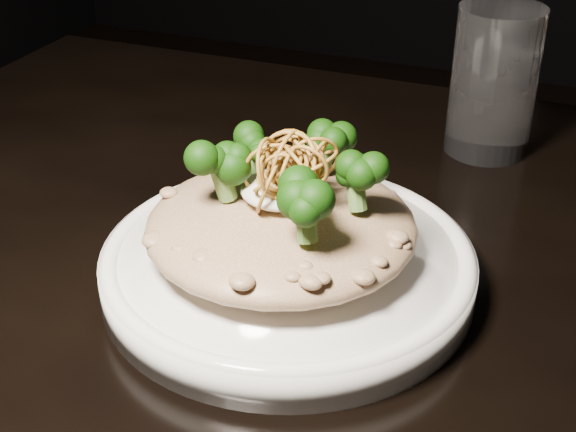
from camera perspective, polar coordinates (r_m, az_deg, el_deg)
The scene contains 7 objects.
table at distance 0.61m, azimuth 7.19°, elevation -12.09°, with size 1.10×0.80×0.75m.
plate at distance 0.56m, azimuth 0.00°, elevation -3.68°, with size 0.26×0.26×0.03m, color white.
risotto at distance 0.54m, azimuth -0.49°, elevation -0.69°, with size 0.18×0.18×0.04m, color brown.
broccoli at distance 0.52m, azimuth 0.53°, elevation 3.16°, with size 0.11×0.11×0.04m, color black, non-canonical shape.
cheese at distance 0.53m, azimuth -0.48°, elevation 1.91°, with size 0.05×0.05×0.02m, color white.
shallots at distance 0.51m, azimuth 0.22°, elevation 3.76°, with size 0.05×0.05×0.03m, color brown, non-canonical shape.
drinking_glass at distance 0.75m, azimuth 14.42°, elevation 9.24°, with size 0.08×0.08×0.13m, color white.
Camera 1 is at (0.10, -0.44, 1.08)m, focal length 50.00 mm.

